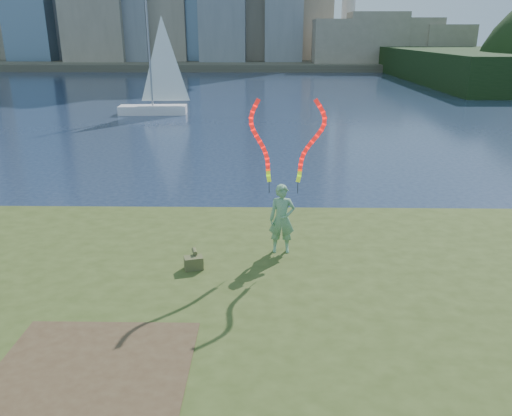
{
  "coord_description": "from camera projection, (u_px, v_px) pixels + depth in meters",
  "views": [
    {
      "loc": [
        0.61,
        -9.91,
        6.01
      ],
      "look_at": [
        0.42,
        1.0,
        2.2
      ],
      "focal_mm": 35.0,
      "sensor_mm": 36.0,
      "label": 1
    }
  ],
  "objects": [
    {
      "name": "ground",
      "position": [
        237.0,
        313.0,
        11.35
      ],
      "size": [
        320.0,
        320.0,
        0.0
      ],
      "primitive_type": "plane",
      "color": "#1A2742",
      "rests_on": "ground"
    },
    {
      "name": "sailboat",
      "position": [
        156.0,
        96.0,
        39.01
      ],
      "size": [
        5.6,
        2.02,
        8.43
      ],
      "rotation": [
        0.0,
        0.0,
        0.07
      ],
      "color": "white",
      "rests_on": "ground"
    },
    {
      "name": "far_shore",
      "position": [
        262.0,
        62.0,
        100.81
      ],
      "size": [
        320.0,
        40.0,
        1.2
      ],
      "primitive_type": "cube",
      "color": "#4C4738",
      "rests_on": "ground"
    },
    {
      "name": "canvas_bag",
      "position": [
        194.0,
        262.0,
        11.66
      ],
      "size": [
        0.49,
        0.55,
        0.41
      ],
      "rotation": [
        0.0,
        0.0,
        0.28
      ],
      "color": "#404321",
      "rests_on": "grassy_knoll"
    },
    {
      "name": "dirt_patch",
      "position": [
        90.0,
        373.0,
        8.09
      ],
      "size": [
        3.2,
        3.0,
        0.02
      ],
      "primitive_type": "cube",
      "color": "#47331E",
      "rests_on": "grassy_knoll"
    },
    {
      "name": "grassy_knoll",
      "position": [
        230.0,
        364.0,
        9.07
      ],
      "size": [
        20.0,
        18.0,
        0.8
      ],
      "color": "#384719",
      "rests_on": "ground"
    },
    {
      "name": "woman_with_ribbons",
      "position": [
        283.0,
        199.0,
        12.2
      ],
      "size": [
        2.1,
        0.43,
        4.12
      ],
      "rotation": [
        0.0,
        0.0,
        -0.02
      ],
      "color": "#166C28",
      "rests_on": "grassy_knoll"
    }
  ]
}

